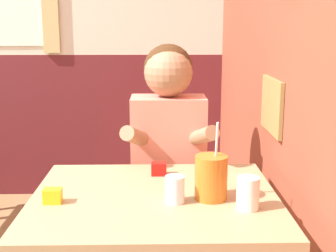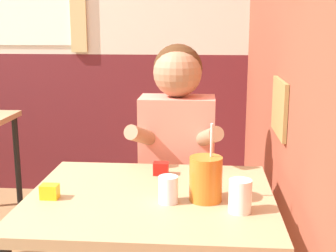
% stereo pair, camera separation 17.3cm
% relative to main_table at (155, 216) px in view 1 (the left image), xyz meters
% --- Properties ---
extents(brick_wall_right, '(0.08, 4.30, 2.70)m').
position_rel_main_table_xyz_m(brick_wall_right, '(0.53, 0.85, 0.69)').
color(brick_wall_right, brown).
rests_on(brick_wall_right, ground_plane).
extents(back_wall, '(5.62, 0.09, 2.70)m').
position_rel_main_table_xyz_m(back_wall, '(-0.83, 2.03, 0.70)').
color(back_wall, beige).
rests_on(back_wall, ground_plane).
extents(main_table, '(0.86, 0.74, 0.74)m').
position_rel_main_table_xyz_m(main_table, '(0.00, 0.00, 0.00)').
color(main_table, tan).
rests_on(main_table, ground_plane).
extents(person_seated, '(0.42, 0.41, 1.24)m').
position_rel_main_table_xyz_m(person_seated, '(0.06, 0.54, 0.01)').
color(person_seated, '#EA7F6B').
rests_on(person_seated, ground_plane).
extents(cocktail_pitcher, '(0.11, 0.11, 0.27)m').
position_rel_main_table_xyz_m(cocktail_pitcher, '(0.19, -0.03, 0.16)').
color(cocktail_pitcher, '#C6661E').
rests_on(cocktail_pitcher, main_table).
extents(glass_near_pitcher, '(0.07, 0.07, 0.09)m').
position_rel_main_table_xyz_m(glass_near_pitcher, '(0.07, -0.07, 0.12)').
color(glass_near_pitcher, silver).
rests_on(glass_near_pitcher, main_table).
extents(glass_center, '(0.07, 0.07, 0.11)m').
position_rel_main_table_xyz_m(glass_center, '(0.30, -0.13, 0.13)').
color(glass_center, silver).
rests_on(glass_center, main_table).
extents(condiment_ketchup, '(0.06, 0.04, 0.05)m').
position_rel_main_table_xyz_m(condiment_ketchup, '(0.02, 0.23, 0.10)').
color(condiment_ketchup, '#B7140F').
rests_on(condiment_ketchup, main_table).
extents(condiment_mustard, '(0.06, 0.04, 0.05)m').
position_rel_main_table_xyz_m(condiment_mustard, '(-0.34, -0.06, 0.10)').
color(condiment_mustard, yellow).
rests_on(condiment_mustard, main_table).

